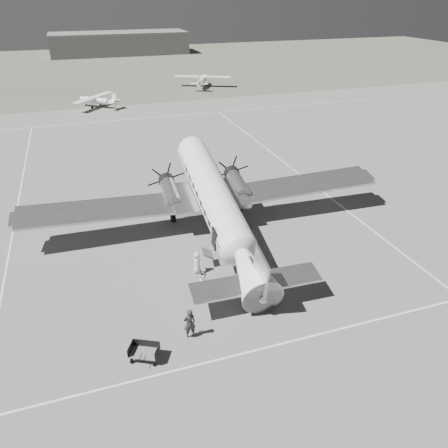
% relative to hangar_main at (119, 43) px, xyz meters
% --- Properties ---
extents(ground, '(260.00, 260.00, 0.00)m').
position_rel_hangar_main_xyz_m(ground, '(-5.00, -120.00, -3.30)').
color(ground, slate).
rests_on(ground, ground).
extents(taxi_line_near, '(60.00, 0.15, 0.01)m').
position_rel_hangar_main_xyz_m(taxi_line_near, '(-5.00, -134.00, -3.29)').
color(taxi_line_near, silver).
rests_on(taxi_line_near, ground).
extents(taxi_line_right, '(0.15, 80.00, 0.01)m').
position_rel_hangar_main_xyz_m(taxi_line_right, '(7.00, -120.00, -3.29)').
color(taxi_line_right, silver).
rests_on(taxi_line_right, ground).
extents(taxi_line_left, '(0.15, 60.00, 0.01)m').
position_rel_hangar_main_xyz_m(taxi_line_left, '(-23.00, -110.00, -3.29)').
color(taxi_line_left, silver).
rests_on(taxi_line_left, ground).
extents(taxi_line_horizon, '(90.00, 0.15, 0.01)m').
position_rel_hangar_main_xyz_m(taxi_line_horizon, '(-5.00, -80.00, -3.29)').
color(taxi_line_horizon, silver).
rests_on(taxi_line_horizon, ground).
extents(grass_infield, '(260.00, 90.00, 0.01)m').
position_rel_hangar_main_xyz_m(grass_infield, '(-5.00, -25.00, -3.30)').
color(grass_infield, '#59574B').
rests_on(grass_infield, ground).
extents(hangar_main, '(42.00, 14.00, 6.60)m').
position_rel_hangar_main_xyz_m(hangar_main, '(0.00, 0.00, 0.00)').
color(hangar_main, '#5D5D5D').
rests_on(hangar_main, ground).
extents(dc3_airliner, '(33.00, 23.44, 6.15)m').
position_rel_hangar_main_xyz_m(dc3_airliner, '(-6.32, -120.45, -0.22)').
color(dc3_airliner, '#BDBDBF').
rests_on(dc3_airliner, ground).
extents(light_plane_left, '(12.79, 13.01, 2.10)m').
position_rel_hangar_main_xyz_m(light_plane_left, '(-12.49, -70.02, -2.25)').
color(light_plane_left, white).
rests_on(light_plane_left, ground).
extents(light_plane_right, '(15.14, 14.01, 2.52)m').
position_rel_hangar_main_xyz_m(light_plane_right, '(10.25, -58.79, -2.04)').
color(light_plane_right, white).
rests_on(light_plane_right, ground).
extents(baggage_cart_near, '(1.51, 1.08, 0.84)m').
position_rel_hangar_main_xyz_m(baggage_cart_near, '(-9.44, -127.98, -2.88)').
color(baggage_cart_near, '#5F5F5F').
rests_on(baggage_cart_near, ground).
extents(baggage_cart_far, '(2.09, 1.87, 0.97)m').
position_rel_hangar_main_xyz_m(baggage_cart_far, '(-14.54, -132.58, -2.81)').
color(baggage_cart_far, '#5F5F5F').
rests_on(baggage_cart_far, ground).
extents(ground_crew, '(0.78, 0.53, 2.06)m').
position_rel_hangar_main_xyz_m(ground_crew, '(-11.60, -131.61, -2.27)').
color(ground_crew, '#2C2C2C').
rests_on(ground_crew, ground).
extents(ramp_agent, '(1.06, 1.11, 1.81)m').
position_rel_hangar_main_xyz_m(ramp_agent, '(-9.42, -127.34, -2.40)').
color(ramp_agent, silver).
rests_on(ramp_agent, ground).
extents(passenger, '(0.75, 0.95, 1.72)m').
position_rel_hangar_main_xyz_m(passenger, '(-9.35, -125.16, -2.44)').
color(passenger, silver).
rests_on(passenger, ground).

